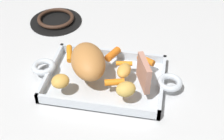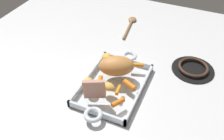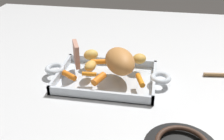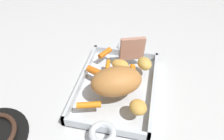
% 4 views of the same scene
% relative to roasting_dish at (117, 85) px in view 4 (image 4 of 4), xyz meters
% --- Properties ---
extents(ground_plane, '(1.71, 1.71, 0.00)m').
position_rel_roasting_dish_xyz_m(ground_plane, '(0.00, 0.00, -0.01)').
color(ground_plane, silver).
extents(roasting_dish, '(0.45, 0.24, 0.04)m').
position_rel_roasting_dish_xyz_m(roasting_dish, '(0.00, 0.00, 0.00)').
color(roasting_dish, silver).
rests_on(roasting_dish, ground_plane).
extents(pork_roast, '(0.15, 0.18, 0.08)m').
position_rel_roasting_dish_xyz_m(pork_roast, '(0.05, 0.01, 0.07)').
color(pork_roast, '#BC7A3D').
rests_on(pork_roast, roasting_dish).
extents(roast_slice_thick, '(0.05, 0.09, 0.09)m').
position_rel_roasting_dish_xyz_m(roast_slice_thick, '(-0.11, 0.03, 0.07)').
color(roast_slice_thick, tan).
rests_on(roast_slice_thick, roasting_dish).
extents(baby_carrot_center_left, '(0.04, 0.06, 0.03)m').
position_rel_roasting_dish_xyz_m(baby_carrot_center_left, '(-0.01, -0.07, 0.04)').
color(baby_carrot_center_left, orange).
rests_on(baby_carrot_center_left, roasting_dish).
extents(baby_carrot_northwest, '(0.06, 0.03, 0.02)m').
position_rel_roasting_dish_xyz_m(baby_carrot_northwest, '(-0.04, 0.05, 0.04)').
color(baby_carrot_northwest, orange).
rests_on(baby_carrot_northwest, roasting_dish).
extents(baby_carrot_long, '(0.06, 0.04, 0.02)m').
position_rel_roasting_dish_xyz_m(baby_carrot_long, '(-0.11, -0.07, 0.04)').
color(baby_carrot_long, orange).
rests_on(baby_carrot_long, roasting_dish).
extents(baby_carrot_center_right, '(0.05, 0.02, 0.02)m').
position_rel_roasting_dish_xyz_m(baby_carrot_center_right, '(-0.05, -0.04, 0.03)').
color(baby_carrot_center_right, orange).
rests_on(baby_carrot_center_right, roasting_dish).
extents(baby_carrot_southeast, '(0.04, 0.07, 0.02)m').
position_rel_roasting_dish_xyz_m(baby_carrot_southeast, '(0.12, -0.06, 0.04)').
color(baby_carrot_southeast, orange).
rests_on(baby_carrot_southeast, roasting_dish).
extents(potato_near_roast, '(0.07, 0.07, 0.04)m').
position_rel_roasting_dish_xyz_m(potato_near_roast, '(-0.07, 0.08, 0.05)').
color(potato_near_roast, gold).
rests_on(potato_near_roast, roasting_dish).
extents(potato_halved, '(0.07, 0.07, 0.04)m').
position_rel_roasting_dish_xyz_m(potato_halved, '(0.11, 0.08, 0.04)').
color(potato_halved, gold).
rests_on(potato_halved, roasting_dish).
extents(potato_golden_small, '(0.05, 0.06, 0.03)m').
position_rel_roasting_dish_xyz_m(potato_golden_small, '(-0.06, 0.00, 0.04)').
color(potato_golden_small, gold).
rests_on(potato_golden_small, roasting_dish).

